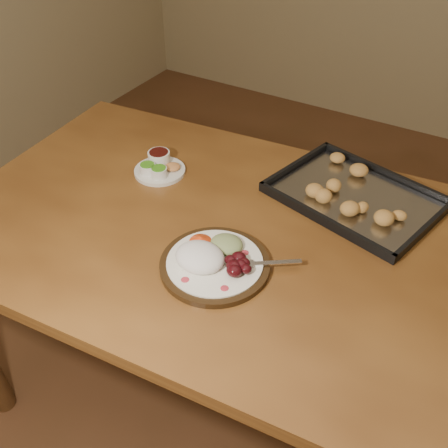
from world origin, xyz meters
The scene contains 5 objects.
ground centered at (0.00, 0.00, 0.00)m, with size 4.00×4.00×0.00m, color brown.
dining_table centered at (-0.15, -0.21, 0.65)m, with size 1.57×1.02×0.75m.
dinner_plate centered at (-0.12, -0.35, 0.77)m, with size 0.31×0.26×0.06m.
condiment_saucer centered at (-0.47, -0.09, 0.77)m, with size 0.15×0.15×0.05m.
baking_tray centered at (0.08, 0.07, 0.76)m, with size 0.49×0.41×0.04m.
Camera 1 is at (0.32, -1.06, 1.58)m, focal length 40.00 mm.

